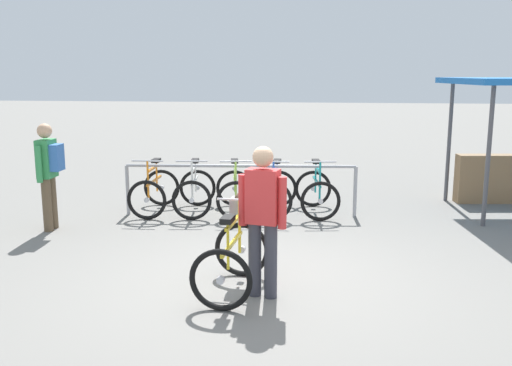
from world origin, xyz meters
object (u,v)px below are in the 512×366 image
object	(u,v)px
racked_bike_blue	(276,192)
racked_bike_lime	(235,192)
featured_bicycle	(235,247)
racked_bike_teal	(317,193)
racked_bike_white	(195,192)
racked_bike_orange	(154,191)
pedestrian_with_backpack	(49,170)
person_with_featured_bike	(263,215)

from	to	relation	value
racked_bike_blue	racked_bike_lime	bearing A→B (deg)	-175.13
featured_bicycle	racked_bike_teal	bearing A→B (deg)	76.40
racked_bike_white	racked_bike_blue	distance (m)	1.40
racked_bike_orange	racked_bike_white	distance (m)	0.70
racked_bike_lime	pedestrian_with_backpack	distance (m)	3.04
racked_bike_orange	featured_bicycle	distance (m)	3.84
person_with_featured_bike	racked_bike_lime	bearing A→B (deg)	103.48
featured_bicycle	racked_bike_blue	bearing A→B (deg)	87.34
racked_bike_orange	racked_bike_lime	world-z (taller)	same
racked_bike_orange	person_with_featured_bike	xyz separation A→B (m)	(2.27, -3.52, 0.54)
person_with_featured_bike	pedestrian_with_backpack	xyz separation A→B (m)	(-3.51, 2.24, 0.03)
pedestrian_with_backpack	racked_bike_white	bearing A→B (deg)	34.40
racked_bike_blue	person_with_featured_bike	xyz separation A→B (m)	(0.17, -3.70, 0.54)
pedestrian_with_backpack	featured_bicycle	bearing A→B (deg)	-32.77
racked_bike_teal	person_with_featured_bike	size ratio (longest dim) A/B	0.71
racked_bike_white	racked_bike_teal	bearing A→B (deg)	4.87
racked_bike_teal	person_with_featured_bike	world-z (taller)	person_with_featured_bike
racked_bike_blue	person_with_featured_bike	size ratio (longest dim) A/B	0.67
racked_bike_white	pedestrian_with_backpack	size ratio (longest dim) A/B	0.73
racked_bike_orange	racked_bike_blue	size ratio (longest dim) A/B	1.03
racked_bike_blue	featured_bicycle	xyz separation A→B (m)	(-0.16, -3.50, 0.12)
racked_bike_white	racked_bike_teal	distance (m)	2.10
racked_bike_orange	pedestrian_with_backpack	world-z (taller)	pedestrian_with_backpack
person_with_featured_bike	racked_bike_blue	bearing A→B (deg)	92.70
person_with_featured_bike	pedestrian_with_backpack	world-z (taller)	same
racked_bike_lime	person_with_featured_bike	xyz separation A→B (m)	(0.87, -3.64, 0.54)
racked_bike_orange	racked_bike_teal	bearing A→B (deg)	4.87
featured_bicycle	racked_bike_lime	bearing A→B (deg)	98.84
racked_bike_orange	racked_bike_teal	distance (m)	2.80
racked_bike_blue	pedestrian_with_backpack	distance (m)	3.69
racked_bike_lime	featured_bicycle	xyz separation A→B (m)	(0.53, -3.44, 0.12)
racked_bike_white	racked_bike_teal	world-z (taller)	same
racked_bike_white	pedestrian_with_backpack	bearing A→B (deg)	-145.60
racked_bike_white	person_with_featured_bike	distance (m)	3.94
racked_bike_blue	racked_bike_orange	bearing A→B (deg)	-175.13
racked_bike_blue	pedestrian_with_backpack	bearing A→B (deg)	-156.52
racked_bike_white	racked_bike_blue	world-z (taller)	same
racked_bike_lime	racked_bike_blue	size ratio (longest dim) A/B	1.09
person_with_featured_bike	racked_bike_white	bearing A→B (deg)	113.69
racked_bike_orange	featured_bicycle	xyz separation A→B (m)	(1.93, -3.32, 0.12)
racked_bike_orange	racked_bike_blue	distance (m)	2.10
racked_bike_white	featured_bicycle	distance (m)	3.60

